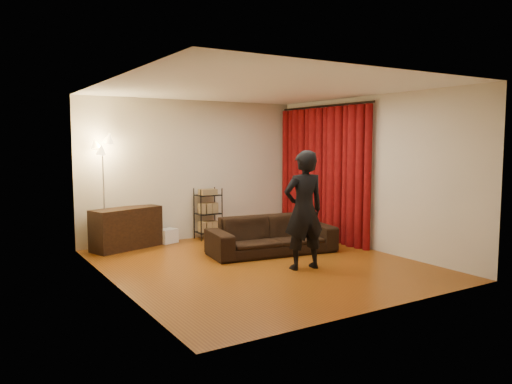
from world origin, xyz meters
TOP-DOWN VIEW (x-y plane):
  - floor at (0.00, 0.00)m, footprint 5.00×5.00m
  - ceiling at (0.00, 0.00)m, footprint 5.00×5.00m
  - wall_back at (0.00, 2.50)m, footprint 5.00×0.00m
  - wall_front at (0.00, -2.50)m, footprint 5.00×0.00m
  - wall_left at (-2.25, 0.00)m, footprint 0.00×5.00m
  - wall_right at (2.25, 0.00)m, footprint 0.00×5.00m
  - curtain_rod at (2.15, 1.12)m, footprint 0.04×2.65m
  - curtain at (2.13, 1.12)m, footprint 0.22×2.65m
  - sofa at (0.57, 0.55)m, footprint 2.25×1.13m
  - person at (0.40, -0.57)m, footprint 0.70×0.51m
  - media_cabinet at (-1.43, 2.23)m, footprint 1.34×0.84m
  - storage_boxes at (-0.62, 2.31)m, footprint 0.39×0.34m
  - wire_shelf at (0.21, 2.28)m, footprint 0.50×0.39m
  - floor_lamp at (-1.81, 2.23)m, footprint 0.40×0.40m

SIDE VIEW (x-z plane):
  - floor at x=0.00m, z-range 0.00..0.00m
  - storage_boxes at x=-0.62m, z-range 0.00..0.27m
  - sofa at x=0.57m, z-range 0.00..0.63m
  - media_cabinet at x=-1.43m, z-range 0.00..0.73m
  - wire_shelf at x=0.21m, z-range 0.00..1.00m
  - person at x=0.40m, z-range 0.00..1.77m
  - floor_lamp at x=-1.81m, z-range 0.00..1.97m
  - curtain at x=2.13m, z-range 0.00..2.55m
  - wall_back at x=0.00m, z-range -1.15..3.85m
  - wall_front at x=0.00m, z-range -1.15..3.85m
  - wall_left at x=-2.25m, z-range -1.15..3.85m
  - wall_right at x=2.25m, z-range -1.15..3.85m
  - curtain_rod at x=2.15m, z-range 2.56..2.60m
  - ceiling at x=0.00m, z-range 2.70..2.70m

